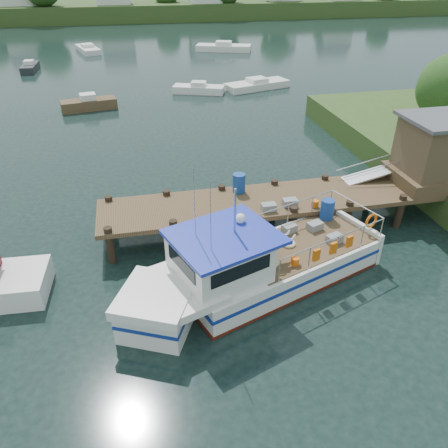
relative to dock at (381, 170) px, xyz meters
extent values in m
plane|color=black|center=(-6.51, -0.01, -2.24)|extent=(160.00, 160.00, 0.00)
cylinder|color=#332114|center=(7.49, 5.99, -0.72)|extent=(0.50, 0.50, 3.05)
cube|color=#31491D|center=(-6.51, 83.99, -0.84)|extent=(140.00, 24.00, 3.00)
cylinder|color=#332114|center=(-23.51, 74.99, 0.16)|extent=(0.60, 0.60, 4.80)
cylinder|color=#332114|center=(-12.51, 76.99, -0.74)|extent=(0.60, 0.60, 3.00)
cylinder|color=#332114|center=(-1.51, 78.99, -0.44)|extent=(0.60, 0.60, 3.60)
cylinder|color=#332114|center=(9.49, 74.99, -0.14)|extent=(0.60, 0.60, 4.20)
cylinder|color=#332114|center=(20.49, 76.99, 0.16)|extent=(0.60, 0.60, 4.80)
cylinder|color=#332114|center=(31.49, 78.99, -0.74)|extent=(0.60, 0.60, 3.00)
cylinder|color=#332114|center=(42.49, 74.99, -0.44)|extent=(0.60, 0.60, 3.60)
cube|color=#4F3B25|center=(-4.51, -0.01, -0.94)|extent=(16.00, 3.00, 0.20)
cylinder|color=black|center=(-12.01, -1.31, -1.59)|extent=(0.32, 0.32, 1.90)
cylinder|color=black|center=(-12.01, 1.29, -1.59)|extent=(0.32, 0.32, 1.90)
cylinder|color=black|center=(-9.51, -1.31, -1.59)|extent=(0.32, 0.32, 1.90)
cylinder|color=black|center=(-9.51, 1.29, -1.59)|extent=(0.32, 0.32, 1.90)
cylinder|color=black|center=(-7.01, -1.31, -1.59)|extent=(0.32, 0.32, 1.90)
cylinder|color=black|center=(-7.01, 1.29, -1.59)|extent=(0.32, 0.32, 1.90)
cylinder|color=black|center=(-4.51, -1.31, -1.59)|extent=(0.32, 0.32, 1.90)
cylinder|color=black|center=(-4.51, 1.29, -1.59)|extent=(0.32, 0.32, 1.90)
cylinder|color=black|center=(-2.01, -1.31, -1.59)|extent=(0.32, 0.32, 1.90)
cylinder|color=black|center=(-2.01, 1.29, -1.59)|extent=(0.32, 0.32, 1.90)
cylinder|color=black|center=(0.49, -1.31, -1.59)|extent=(0.32, 0.32, 1.90)
cylinder|color=black|center=(0.49, 1.29, -1.59)|extent=(0.32, 0.32, 1.90)
cylinder|color=black|center=(2.99, 1.29, -1.59)|extent=(0.32, 0.32, 1.90)
cube|color=#4F3B25|center=(2.49, -0.01, -0.54)|extent=(3.20, 3.00, 0.60)
cube|color=#4D3D2B|center=(2.49, -0.01, 0.86)|extent=(2.60, 2.60, 2.40)
cube|color=#47474C|center=(2.49, -0.01, 2.16)|extent=(3.00, 3.00, 0.15)
cube|color=#A5A8AD|center=(0.19, 0.89, -0.59)|extent=(3.34, 0.90, 0.79)
cylinder|color=silver|center=(0.19, 0.49, -0.09)|extent=(3.34, 0.05, 0.76)
cylinder|color=silver|center=(0.19, 1.29, -0.09)|extent=(3.34, 0.05, 0.76)
cube|color=slate|center=(-5.51, -1.01, -0.68)|extent=(0.60, 0.40, 0.30)
cube|color=slate|center=(-4.51, -0.81, -0.68)|extent=(0.60, 0.40, 0.30)
cylinder|color=#D2590C|center=(-3.51, -1.11, -0.69)|extent=(0.30, 0.30, 0.28)
cylinder|color=navy|center=(-6.31, 0.89, -0.40)|extent=(0.56, 0.56, 0.85)
cube|color=silver|center=(-5.90, -3.63, -1.67)|extent=(7.95, 5.27, 1.13)
cube|color=silver|center=(-10.54, -5.30, -1.67)|extent=(2.78, 2.78, 1.13)
cube|color=silver|center=(-10.54, -5.30, -0.96)|extent=(3.01, 3.08, 0.34)
cube|color=silver|center=(-9.61, -4.96, -0.99)|extent=(2.80, 3.31, 0.30)
cube|color=navy|center=(-5.90, -3.63, -1.53)|extent=(8.05, 5.34, 0.14)
cube|color=navy|center=(-10.54, -5.30, -1.53)|extent=(2.83, 2.83, 0.14)
cube|color=#51150B|center=(-5.90, -3.63, -2.19)|extent=(8.05, 5.33, 0.14)
cube|color=#4F3B25|center=(-4.79, -3.23, -1.10)|extent=(5.90, 4.30, 0.04)
cube|color=silver|center=(-2.29, -2.34, -1.58)|extent=(1.18, 2.85, 1.33)
cube|color=silver|center=(-8.31, -4.50, -0.37)|extent=(3.46, 3.34, 1.48)
cube|color=black|center=(-7.88, -5.71, -0.07)|extent=(2.05, 0.77, 0.49)
cube|color=black|center=(-8.75, -3.28, -0.07)|extent=(2.05, 0.77, 0.49)
cube|color=black|center=(-9.62, -4.97, -0.07)|extent=(0.64, 1.68, 0.49)
cube|color=#1C2EB1|center=(-8.13, -4.43, 0.42)|extent=(4.12, 3.82, 0.12)
cylinder|color=silver|center=(-7.76, -4.30, 1.25)|extent=(0.10, 0.10, 1.58)
cylinder|color=silver|center=(-8.70, -5.16, 1.65)|extent=(0.03, 0.03, 2.36)
cylinder|color=silver|center=(-9.04, -4.23, 1.65)|extent=(0.03, 0.03, 2.36)
sphere|color=silver|center=(-7.43, -3.76, 0.61)|extent=(0.45, 0.45, 0.35)
cylinder|color=silver|center=(-4.19, -4.46, -0.17)|extent=(4.65, 1.70, 0.04)
cylinder|color=silver|center=(-5.11, -1.91, -0.17)|extent=(4.65, 1.70, 0.04)
cylinder|color=silver|center=(-2.31, -2.34, -0.17)|extent=(0.96, 2.56, 0.04)
cylinder|color=silver|center=(-6.47, -5.28, -0.64)|extent=(0.06, 0.06, 0.94)
cylinder|color=silver|center=(-7.38, -2.72, -0.64)|extent=(0.06, 0.06, 0.94)
cylinder|color=silver|center=(-5.26, -4.85, -0.64)|extent=(0.06, 0.06, 0.94)
cylinder|color=silver|center=(-6.18, -2.29, -0.64)|extent=(0.06, 0.06, 0.94)
cylinder|color=silver|center=(-4.06, -4.41, -0.64)|extent=(0.06, 0.06, 0.94)
cylinder|color=silver|center=(-4.97, -1.86, -0.64)|extent=(0.06, 0.06, 0.94)
cylinder|color=silver|center=(-2.85, -3.98, -0.64)|extent=(0.06, 0.06, 0.94)
cylinder|color=silver|center=(-3.77, -1.42, -0.64)|extent=(0.06, 0.06, 0.94)
cylinder|color=silver|center=(-1.88, -3.63, -0.64)|extent=(0.06, 0.06, 0.94)
cylinder|color=silver|center=(-2.80, -1.07, -0.64)|extent=(0.06, 0.06, 0.94)
cube|color=slate|center=(-3.67, -3.46, -0.93)|extent=(0.69, 0.57, 0.32)
cube|color=slate|center=(-4.03, -2.44, -0.93)|extent=(0.69, 0.57, 0.32)
cube|color=slate|center=(-5.09, -2.40, -0.93)|extent=(0.64, 0.54, 0.32)
cylinder|color=navy|center=(-3.24, -1.74, -0.67)|extent=(0.71, 0.71, 0.87)
cylinder|color=#D2590C|center=(-5.61, -4.47, -0.95)|extent=(0.38, 0.38, 0.30)
torus|color=#BFB28C|center=(-5.42, -3.25, -1.04)|extent=(0.71, 0.71, 0.12)
torus|color=#D2590C|center=(-2.01, -3.07, -0.57)|extent=(0.61, 0.30, 0.61)
cube|color=#D2590C|center=(-4.98, -4.77, -0.57)|extent=(0.29, 0.19, 0.44)
cube|color=#D2590C|center=(-4.23, -4.50, -0.57)|extent=(0.29, 0.19, 0.44)
cube|color=#D2590C|center=(-3.49, -4.23, -0.57)|extent=(0.29, 0.19, 0.44)
imported|color=silver|center=(-6.36, -4.11, -0.24)|extent=(0.60, 0.73, 1.73)
cube|color=#4F3B25|center=(-13.84, 19.99, -1.85)|extent=(4.44, 2.18, 0.78)
cube|color=silver|center=(-13.84, 19.99, -1.26)|extent=(1.35, 1.22, 0.50)
cube|color=silver|center=(1.96, 42.50, -1.87)|extent=(7.34, 4.49, 0.75)
cube|color=silver|center=(1.96, 42.50, -1.30)|extent=(2.38, 2.21, 0.48)
cube|color=silver|center=(-4.51, 22.99, -1.93)|extent=(4.74, 3.00, 0.63)
cube|color=silver|center=(-4.51, 22.99, -1.45)|extent=(1.55, 1.45, 0.40)
cube|color=silver|center=(0.98, 23.40, -1.94)|extent=(6.36, 3.68, 0.60)
cube|color=silver|center=(0.98, 23.40, -1.48)|extent=(2.03, 1.87, 0.39)
cube|color=silver|center=(-15.14, 45.43, -1.93)|extent=(3.51, 6.13, 0.63)
cube|color=silver|center=(-15.14, 45.43, -1.45)|extent=(1.79, 1.95, 0.40)
cube|color=black|center=(-20.62, 35.50, -1.90)|extent=(1.44, 3.97, 0.69)
cube|color=silver|center=(-20.62, 35.50, -1.38)|extent=(0.97, 1.13, 0.44)
camera|label=1|loc=(-10.65, -16.00, 8.15)|focal=35.00mm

